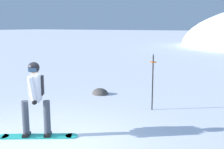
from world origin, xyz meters
TOP-DOWN VIEW (x-y plane):
  - ground_plane at (0.00, 0.00)m, footprint 300.00×300.00m
  - snowboarder_main at (-0.40, 0.49)m, footprint 1.61×1.09m
  - piste_marker_near at (1.10, 3.70)m, footprint 0.20×0.20m
  - rock_dark at (-1.28, 4.53)m, footprint 0.63×0.54m

SIDE VIEW (x-z plane):
  - ground_plane at x=0.00m, z-range 0.00..0.00m
  - rock_dark at x=-1.28m, z-range -0.22..0.22m
  - snowboarder_main at x=-0.40m, z-range 0.06..1.78m
  - piste_marker_near at x=1.10m, z-range 0.13..1.83m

